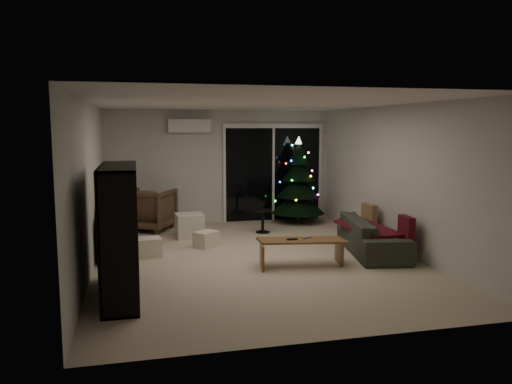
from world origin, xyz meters
TOP-DOWN VIEW (x-y plane):
  - room at (0.46, 1.49)m, footprint 6.50×7.51m
  - bookshelf at (-2.25, -1.37)m, footprint 0.45×1.67m
  - media_cabinet at (-2.25, 0.70)m, footprint 0.60×1.23m
  - stereo at (-2.25, 0.70)m, footprint 0.37×0.44m
  - armchair at (-1.61, 2.72)m, footprint 1.26×1.27m
  - ottoman at (-0.86, 1.81)m, footprint 0.54×0.54m
  - cardboard_box_a at (-1.69, 0.52)m, footprint 0.49×0.40m
  - cardboard_box_b at (-0.66, 0.97)m, footprint 0.50×0.49m
  - side_table at (0.62, 1.90)m, footprint 0.47×0.47m
  - floor_lamp at (-1.36, 3.47)m, footprint 0.29×0.29m
  - sofa at (2.05, -0.08)m, footprint 1.15×2.13m
  - sofa_throw at (1.95, -0.08)m, footprint 0.63×1.45m
  - cushion_a at (2.30, 0.57)m, footprint 0.15×0.40m
  - cushion_b at (2.30, -0.73)m, footprint 0.14×0.40m
  - coffee_table at (0.61, -0.58)m, footprint 1.37×0.68m
  - remote_a at (0.46, -0.58)m, footprint 0.16×0.05m
  - remote_b at (0.71, -0.53)m, footprint 0.16×0.09m
  - christmas_tree at (1.66, 2.78)m, footprint 1.49×1.49m

SIDE VIEW (x-z plane):
  - cardboard_box_b at x=-0.66m, z-range 0.00..0.28m
  - cardboard_box_a at x=-1.69m, z-range 0.00..0.31m
  - coffee_table at x=0.61m, z-range 0.00..0.41m
  - ottoman at x=-0.86m, z-range 0.00..0.46m
  - side_table at x=0.62m, z-range 0.00..0.47m
  - sofa at x=2.05m, z-range 0.00..0.59m
  - media_cabinet at x=-2.25m, z-range 0.00..0.74m
  - remote_a at x=0.46m, z-range 0.41..0.44m
  - remote_b at x=0.71m, z-range 0.41..0.44m
  - sofa_throw at x=1.95m, z-range 0.40..0.45m
  - armchair at x=-1.61m, z-range 0.00..0.86m
  - cushion_a at x=2.30m, z-range 0.34..0.73m
  - cushion_b at x=2.30m, z-range 0.34..0.73m
  - stereo at x=-2.25m, z-range 0.74..0.89m
  - bookshelf at x=-2.25m, z-range 0.00..1.66m
  - floor_lamp at x=-1.36m, z-range 0.00..1.83m
  - christmas_tree at x=1.66m, z-range 0.00..1.92m
  - room at x=0.46m, z-range -0.28..2.32m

